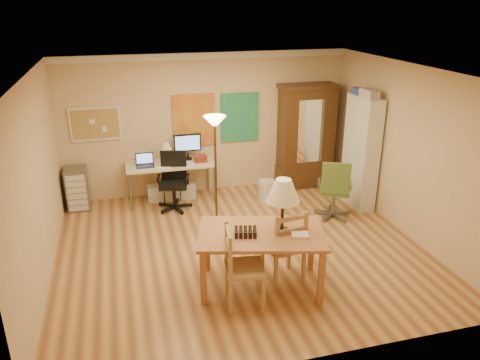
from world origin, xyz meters
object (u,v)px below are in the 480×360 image
object	(u,v)px
office_chair_black	(174,194)
armoire	(305,143)
computer_desk	(172,177)
dining_table	(269,221)
office_chair_green	(333,202)
bookshelf	(361,153)

from	to	relation	value
office_chair_black	armoire	distance (m)	2.85
computer_desk	dining_table	bearing A→B (deg)	-75.11
dining_table	office_chair_green	bearing A→B (deg)	43.96
computer_desk	office_chair_green	size ratio (longest dim) A/B	1.52
office_chair_black	bookshelf	world-z (taller)	bookshelf
bookshelf	office_chair_green	bearing A→B (deg)	-148.39
office_chair_green	bookshelf	bearing A→B (deg)	31.61
office_chair_green	armoire	xyz separation A→B (m)	(0.09, 1.60, 0.61)
armoire	bookshelf	xyz separation A→B (m)	(0.59, -1.17, 0.11)
dining_table	office_chair_black	bearing A→B (deg)	107.47
office_chair_black	office_chair_green	xyz separation A→B (m)	(2.64, -1.10, 0.01)
computer_desk	bookshelf	world-z (taller)	bookshelf
computer_desk	office_chair_black	size ratio (longest dim) A/B	1.56
dining_table	office_chair_green	distance (m)	2.54
computer_desk	armoire	size ratio (longest dim) A/B	0.79
dining_table	computer_desk	distance (m)	3.36
bookshelf	computer_desk	bearing A→B (deg)	161.68
office_chair_green	bookshelf	size ratio (longest dim) A/B	0.53
armoire	bookshelf	size ratio (longest dim) A/B	1.02
office_chair_black	armoire	size ratio (longest dim) A/B	0.51
dining_table	office_chair_black	xyz separation A→B (m)	(-0.88, 2.80, -0.68)
office_chair_black	armoire	world-z (taller)	armoire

